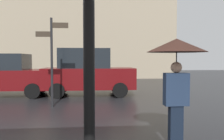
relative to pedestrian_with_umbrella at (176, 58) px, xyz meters
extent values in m
cylinder|color=black|center=(-1.59, -2.59, -0.26)|extent=(0.08, 0.08, 2.77)
cube|color=black|center=(0.00, 0.00, -1.27)|extent=(0.25, 0.16, 0.75)
cube|color=#1E2D47|center=(0.00, 0.00, -0.59)|extent=(0.45, 0.20, 0.61)
sphere|color=tan|center=(0.00, 0.00, -0.18)|extent=(0.21, 0.21, 0.21)
cylinder|color=black|center=(0.00, 0.00, -0.04)|extent=(0.02, 0.02, 0.30)
cone|color=#321B15|center=(0.00, 0.00, 0.23)|extent=(1.11, 1.11, 0.25)
cube|color=#590C0F|center=(-5.41, 6.36, -0.91)|extent=(4.36, 1.79, 0.84)
cylinder|color=black|center=(-3.99, 7.25, -1.33)|extent=(0.63, 0.18, 0.63)
cylinder|color=black|center=(-3.99, 5.46, -1.33)|extent=(0.63, 0.18, 0.63)
cube|color=#590C0F|center=(-1.69, 6.22, -0.87)|extent=(4.01, 1.66, 0.91)
cube|color=black|center=(-1.90, 6.22, 0.01)|extent=(2.20, 1.53, 0.86)
cylinder|color=black|center=(-0.39, 7.05, -1.33)|extent=(0.64, 0.18, 0.64)
cylinder|color=black|center=(-0.39, 5.39, -1.33)|extent=(0.64, 0.18, 0.64)
cylinder|color=black|center=(-3.00, 7.05, -1.33)|extent=(0.64, 0.18, 0.64)
cylinder|color=black|center=(-3.00, 5.39, -1.33)|extent=(0.64, 0.18, 0.64)
cylinder|color=black|center=(-2.92, 3.79, -0.14)|extent=(0.08, 0.08, 3.01)
cube|color=#33281E|center=(-2.64, 3.79, 1.11)|extent=(0.56, 0.04, 0.18)
cube|color=#33281E|center=(-3.18, 3.79, 0.81)|extent=(0.52, 0.04, 0.18)
camera|label=1|loc=(-1.57, -4.19, -0.02)|focal=37.18mm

